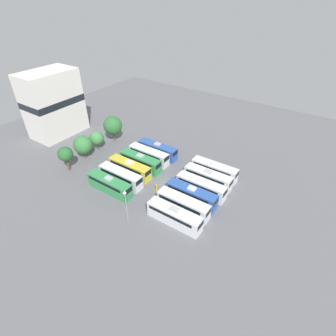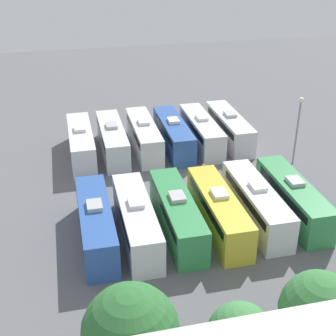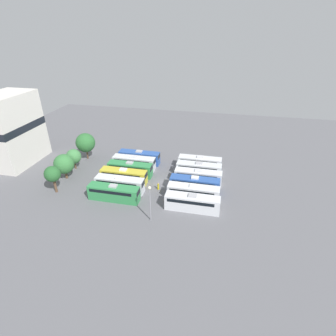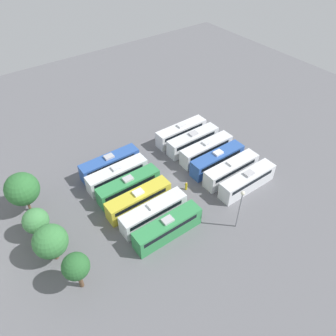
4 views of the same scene
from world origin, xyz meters
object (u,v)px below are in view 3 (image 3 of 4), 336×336
(bus_5, at_px, (200,163))
(bus_9, at_px, (130,169))
(bus_2, at_px, (195,184))
(bus_8, at_px, (124,176))
(bus_4, at_px, (199,169))
(light_pole, at_px, (150,198))
(bus_3, at_px, (198,177))
(bus_6, at_px, (114,192))
(bus_1, at_px, (193,192))
(bus_10, at_px, (134,162))
(worker_person, at_px, (158,186))
(bus_11, at_px, (139,157))
(tree_3, at_px, (85,143))
(bus_7, at_px, (120,184))
(tree_1, at_px, (64,164))
(tree_2, at_px, (74,156))
(bus_0, at_px, (192,202))
(depot_building, at_px, (12,130))
(tree_0, at_px, (52,174))

(bus_5, height_order, bus_9, same)
(bus_2, bearing_deg, bus_8, 89.60)
(bus_4, relative_size, bus_9, 1.00)
(bus_5, xyz_separation_m, light_pole, (-22.07, 6.72, 3.34))
(bus_3, relative_size, bus_6, 1.00)
(bus_1, distance_m, bus_10, 19.40)
(bus_2, bearing_deg, worker_person, 98.35)
(bus_11, bearing_deg, tree_3, 92.31)
(bus_7, relative_size, tree_1, 1.76)
(bus_2, bearing_deg, tree_2, 82.86)
(bus_0, distance_m, depot_building, 49.53)
(bus_11, bearing_deg, bus_6, 179.89)
(bus_4, height_order, tree_1, tree_1)
(bus_1, relative_size, tree_0, 1.72)
(bus_3, height_order, light_pole, light_pole)
(bus_10, distance_m, tree_2, 15.06)
(bus_2, distance_m, worker_person, 8.03)
(tree_2, height_order, depot_building, depot_building)
(bus_10, bearing_deg, bus_3, -102.55)
(bus_10, relative_size, light_pole, 1.44)
(bus_5, relative_size, bus_11, 1.00)
(bus_7, bearing_deg, bus_0, -101.93)
(bus_2, height_order, bus_11, same)
(bus_11, relative_size, worker_person, 6.35)
(bus_0, height_order, bus_4, same)
(bus_7, xyz_separation_m, bus_9, (7.03, 0.11, 0.00))
(bus_9, xyz_separation_m, depot_building, (0.67, 31.22, 7.27))
(bus_0, xyz_separation_m, bus_1, (3.52, 0.26, 0.00))
(bus_2, xyz_separation_m, bus_4, (6.95, -0.13, 0.00))
(depot_building, bearing_deg, bus_11, -79.19)
(tree_1, relative_size, tree_2, 1.16)
(bus_3, distance_m, depot_building, 48.25)
(bus_10, distance_m, depot_building, 32.03)
(tree_0, bearing_deg, bus_3, -71.15)
(bus_5, bearing_deg, bus_11, 90.47)
(bus_4, xyz_separation_m, bus_8, (-6.84, 16.52, 0.00))
(bus_6, xyz_separation_m, tree_1, (5.92, 14.60, 2.01))
(tree_0, relative_size, tree_1, 1.02)
(bus_5, height_order, bus_8, same)
(bus_11, xyz_separation_m, tree_2, (-6.42, 14.98, 1.65))
(bus_0, bearing_deg, bus_6, 90.03)
(tree_3, bearing_deg, tree_2, 176.48)
(tree_0, bearing_deg, bus_8, -62.04)
(bus_1, xyz_separation_m, worker_person, (2.20, 8.01, -0.97))
(bus_5, distance_m, bus_6, 23.53)
(bus_0, distance_m, worker_person, 10.10)
(bus_0, distance_m, bus_8, 18.18)
(bus_3, height_order, tree_0, tree_0)
(light_pole, bearing_deg, bus_5, -16.95)
(bus_2, relative_size, bus_4, 1.00)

